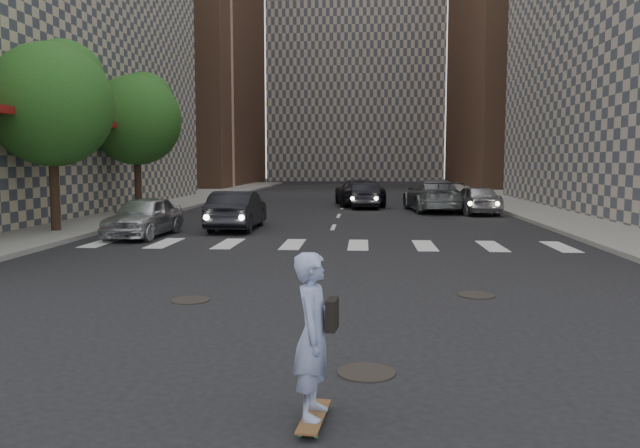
{
  "coord_description": "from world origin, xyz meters",
  "views": [
    {
      "loc": [
        1.15,
        -9.81,
        2.55
      ],
      "look_at": [
        0.29,
        2.46,
        1.3
      ],
      "focal_mm": 35.0,
      "sensor_mm": 36.0,
      "label": 1
    }
  ],
  "objects_px": {
    "traffic_car_d": "(475,199)",
    "tree_b": "(54,99)",
    "skateboarder": "(314,335)",
    "traffic_car_e": "(364,195)",
    "tree_c": "(138,116)",
    "traffic_car_b": "(432,195)",
    "silver_sedan": "(144,216)",
    "traffic_car_c": "(359,192)",
    "traffic_car_a": "(237,210)"
  },
  "relations": [
    {
      "from": "traffic_car_c",
      "to": "traffic_car_d",
      "type": "relative_size",
      "value": 1.29
    },
    {
      "from": "tree_c",
      "to": "silver_sedan",
      "type": "distance_m",
      "value": 9.94
    },
    {
      "from": "traffic_car_d",
      "to": "traffic_car_e",
      "type": "distance_m",
      "value": 6.34
    },
    {
      "from": "skateboarder",
      "to": "traffic_car_b",
      "type": "relative_size",
      "value": 0.3
    },
    {
      "from": "skateboarder",
      "to": "silver_sedan",
      "type": "bearing_deg",
      "value": 121.22
    },
    {
      "from": "traffic_car_c",
      "to": "traffic_car_d",
      "type": "height_order",
      "value": "traffic_car_c"
    },
    {
      "from": "tree_b",
      "to": "silver_sedan",
      "type": "xyz_separation_m",
      "value": [
        3.22,
        -0.52,
        -3.96
      ]
    },
    {
      "from": "tree_c",
      "to": "tree_b",
      "type": "bearing_deg",
      "value": -90.0
    },
    {
      "from": "skateboarder",
      "to": "silver_sedan",
      "type": "relative_size",
      "value": 0.42
    },
    {
      "from": "silver_sedan",
      "to": "traffic_car_d",
      "type": "bearing_deg",
      "value": 41.62
    },
    {
      "from": "traffic_car_d",
      "to": "tree_b",
      "type": "bearing_deg",
      "value": 23.32
    },
    {
      "from": "tree_b",
      "to": "traffic_car_e",
      "type": "relative_size",
      "value": 1.59
    },
    {
      "from": "tree_c",
      "to": "skateboarder",
      "type": "xyz_separation_m",
      "value": [
        10.14,
        -23.14,
        -3.76
      ]
    },
    {
      "from": "tree_c",
      "to": "traffic_car_c",
      "type": "height_order",
      "value": "tree_c"
    },
    {
      "from": "tree_c",
      "to": "traffic_car_d",
      "type": "distance_m",
      "value": 16.49
    },
    {
      "from": "traffic_car_c",
      "to": "traffic_car_d",
      "type": "distance_m",
      "value": 7.83
    },
    {
      "from": "traffic_car_b",
      "to": "tree_b",
      "type": "bearing_deg",
      "value": 31.64
    },
    {
      "from": "tree_c",
      "to": "skateboarder",
      "type": "bearing_deg",
      "value": -66.32
    },
    {
      "from": "traffic_car_b",
      "to": "traffic_car_e",
      "type": "relative_size",
      "value": 1.34
    },
    {
      "from": "skateboarder",
      "to": "traffic_car_a",
      "type": "height_order",
      "value": "skateboarder"
    },
    {
      "from": "traffic_car_d",
      "to": "traffic_car_e",
      "type": "xyz_separation_m",
      "value": [
        -5.31,
        3.46,
        -0.03
      ]
    },
    {
      "from": "tree_b",
      "to": "traffic_car_b",
      "type": "relative_size",
      "value": 1.19
    },
    {
      "from": "silver_sedan",
      "to": "traffic_car_c",
      "type": "distance_m",
      "value": 16.96
    },
    {
      "from": "silver_sedan",
      "to": "traffic_car_e",
      "type": "distance_m",
      "value": 15.3
    },
    {
      "from": "silver_sedan",
      "to": "traffic_car_e",
      "type": "bearing_deg",
      "value": 64.69
    },
    {
      "from": "skateboarder",
      "to": "traffic_car_a",
      "type": "relative_size",
      "value": 0.39
    },
    {
      "from": "skateboarder",
      "to": "traffic_car_d",
      "type": "height_order",
      "value": "skateboarder"
    },
    {
      "from": "silver_sedan",
      "to": "traffic_car_b",
      "type": "distance_m",
      "value": 15.72
    },
    {
      "from": "skateboarder",
      "to": "traffic_car_e",
      "type": "height_order",
      "value": "skateboarder"
    },
    {
      "from": "skateboarder",
      "to": "traffic_car_e",
      "type": "relative_size",
      "value": 0.41
    },
    {
      "from": "traffic_car_c",
      "to": "traffic_car_a",
      "type": "bearing_deg",
      "value": 64.68
    },
    {
      "from": "skateboarder",
      "to": "traffic_car_a",
      "type": "bearing_deg",
      "value": 109.85
    },
    {
      "from": "tree_c",
      "to": "traffic_car_d",
      "type": "xyz_separation_m",
      "value": [
        15.95,
        1.4,
        -3.94
      ]
    },
    {
      "from": "traffic_car_a",
      "to": "traffic_car_e",
      "type": "height_order",
      "value": "traffic_car_a"
    },
    {
      "from": "skateboarder",
      "to": "traffic_car_a",
      "type": "distance_m",
      "value": 17.52
    },
    {
      "from": "tree_c",
      "to": "traffic_car_e",
      "type": "height_order",
      "value": "tree_c"
    },
    {
      "from": "tree_b",
      "to": "silver_sedan",
      "type": "height_order",
      "value": "tree_b"
    },
    {
      "from": "skateboarder",
      "to": "traffic_car_c",
      "type": "bearing_deg",
      "value": 95.49
    },
    {
      "from": "tree_b",
      "to": "traffic_car_e",
      "type": "distance_m",
      "value": 17.16
    },
    {
      "from": "traffic_car_d",
      "to": "traffic_car_e",
      "type": "height_order",
      "value": "traffic_car_d"
    },
    {
      "from": "traffic_car_a",
      "to": "traffic_car_e",
      "type": "distance_m",
      "value": 11.97
    },
    {
      "from": "silver_sedan",
      "to": "traffic_car_a",
      "type": "distance_m",
      "value": 3.6
    },
    {
      "from": "traffic_car_b",
      "to": "traffic_car_d",
      "type": "xyz_separation_m",
      "value": [
        1.9,
        -1.46,
        -0.09
      ]
    },
    {
      "from": "tree_c",
      "to": "traffic_car_b",
      "type": "distance_m",
      "value": 14.85
    },
    {
      "from": "traffic_car_d",
      "to": "traffic_car_c",
      "type": "bearing_deg",
      "value": -51.43
    },
    {
      "from": "skateboarder",
      "to": "traffic_car_d",
      "type": "xyz_separation_m",
      "value": [
        5.81,
        24.54,
        -0.17
      ]
    },
    {
      "from": "tree_b",
      "to": "traffic_car_e",
      "type": "bearing_deg",
      "value": 50.4
    },
    {
      "from": "traffic_car_c",
      "to": "traffic_car_b",
      "type": "bearing_deg",
      "value": 126.34
    },
    {
      "from": "tree_b",
      "to": "silver_sedan",
      "type": "bearing_deg",
      "value": -9.21
    },
    {
      "from": "skateboarder",
      "to": "traffic_car_e",
      "type": "xyz_separation_m",
      "value": [
        0.5,
        28.0,
        -0.2
      ]
    }
  ]
}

